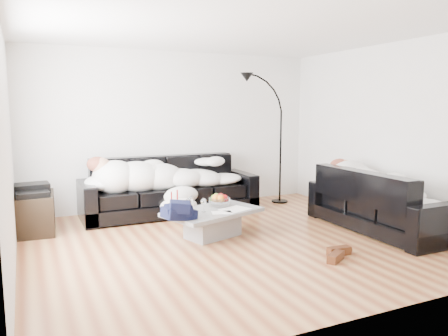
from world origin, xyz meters
name	(u,v)px	position (x,y,z in m)	size (l,w,h in m)	color
ground	(234,241)	(0.00, 0.00, 0.00)	(5.00, 5.00, 0.00)	brown
wall_back	(176,130)	(0.00, 2.25, 1.30)	(5.00, 0.02, 2.60)	silver
wall_left	(7,147)	(-2.50, 0.00, 1.30)	(0.02, 4.50, 2.60)	silver
wall_right	(387,134)	(2.50, 0.00, 1.30)	(0.02, 4.50, 2.60)	silver
ceiling	(235,29)	(0.00, 0.00, 2.60)	(5.00, 5.00, 0.00)	white
sofa_back	(170,186)	(-0.28, 1.73, 0.45)	(2.73, 0.95, 0.89)	black
sofa_right	(380,200)	(2.06, -0.36, 0.42)	(2.08, 0.89, 0.84)	black
sleeper_back	(171,174)	(-0.28, 1.68, 0.65)	(2.31, 0.80, 0.46)	white
sleeper_right	(380,184)	(2.06, -0.36, 0.64)	(1.78, 0.75, 0.44)	white
teal_cushion	(346,172)	(2.00, 0.28, 0.72)	(0.36, 0.30, 0.20)	#0D4F5F
coffee_table	(213,223)	(-0.16, 0.30, 0.18)	(1.22, 0.71, 0.36)	#939699
fruit_bowl	(220,199)	(0.03, 0.50, 0.45)	(0.29, 0.29, 0.18)	white
wine_glass_a	(191,204)	(-0.43, 0.39, 0.45)	(0.08, 0.08, 0.18)	white
wine_glass_b	(188,206)	(-0.50, 0.30, 0.45)	(0.08, 0.08, 0.18)	white
wine_glass_c	(204,205)	(-0.31, 0.24, 0.45)	(0.08, 0.08, 0.18)	white
candle_left	(171,201)	(-0.64, 0.55, 0.47)	(0.04, 0.04, 0.23)	maroon
candle_right	(177,200)	(-0.57, 0.52, 0.49)	(0.05, 0.05, 0.26)	maroon
newspaper_a	(235,209)	(0.11, 0.20, 0.36)	(0.36, 0.28, 0.01)	silver
newspaper_b	(222,212)	(-0.12, 0.11, 0.36)	(0.25, 0.18, 0.01)	silver
navy_jacket	(181,205)	(-0.69, 0.02, 0.53)	(0.39, 0.33, 0.20)	black
shoes	(337,254)	(0.78, -1.05, 0.05)	(0.47, 0.34, 0.11)	#472311
av_cabinet	(33,213)	(-2.28, 1.49, 0.26)	(0.53, 0.77, 0.53)	black
stereo	(32,189)	(-2.28, 1.49, 0.59)	(0.44, 0.34, 0.13)	black
floor_lamp	(281,147)	(1.76, 1.72, 0.99)	(0.72, 0.29, 1.98)	black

